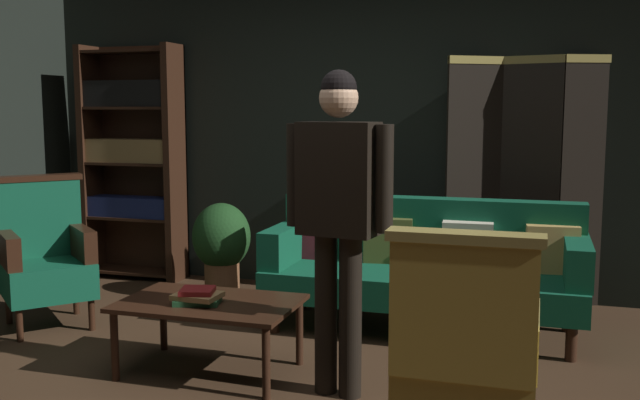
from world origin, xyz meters
name	(u,v)px	position (x,y,z in m)	size (l,w,h in m)	color
ground_plane	(275,399)	(0.00, 0.00, 0.00)	(10.00, 10.00, 0.00)	#3D2819
back_wall	(379,121)	(0.00, 2.45, 1.40)	(7.20, 0.10, 2.80)	black
folding_screen	(530,177)	(1.22, 2.33, 0.99)	(1.27, 0.35, 1.90)	black
bookshelf	(133,156)	(-2.15, 2.19, 1.09)	(0.90, 0.32, 2.05)	black
velvet_couch	(425,263)	(0.55, 1.46, 0.46)	(2.12, 0.78, 0.88)	black
coffee_table	(209,309)	(-0.49, 0.25, 0.37)	(1.00, 0.64, 0.42)	black
armchair_gilt_accent	(466,357)	(1.02, -0.46, 0.49)	(0.60, 0.58, 1.04)	tan
armchair_wing_left	(45,256)	(-1.98, 0.75, 0.49)	(0.82, 0.82, 1.04)	black
standing_figure	(338,203)	(0.29, 0.16, 1.03)	(0.58, 0.27, 1.70)	black
potted_plant	(221,243)	(-1.13, 1.81, 0.43)	(0.47, 0.47, 0.76)	brown
book_green_cloth	(198,301)	(-0.53, 0.18, 0.44)	(0.25, 0.17, 0.03)	#1E4C28
book_tan_leather	(197,296)	(-0.53, 0.18, 0.47)	(0.25, 0.20, 0.03)	#9E7A47
book_red_leather	(197,291)	(-0.53, 0.18, 0.49)	(0.18, 0.17, 0.03)	maroon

